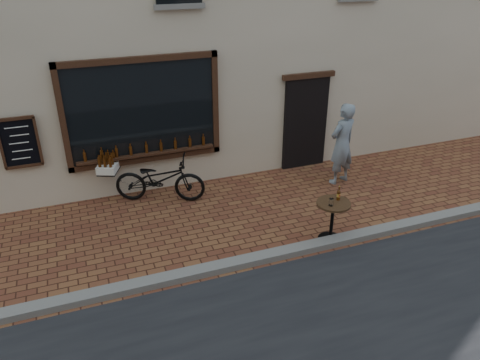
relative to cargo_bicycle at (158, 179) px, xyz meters
name	(u,v)px	position (x,y,z in m)	size (l,w,h in m)	color
ground	(296,260)	(1.78, -2.96, -0.51)	(90.00, 90.00, 0.00)	brown
kerb	(291,251)	(1.78, -2.76, -0.45)	(90.00, 0.25, 0.12)	slate
cargo_bicycle	(158,179)	(0.00, 0.00, 0.00)	(2.26, 1.38, 1.07)	black
bistro_table	(333,213)	(2.67, -2.61, 0.06)	(0.62, 0.62, 1.06)	black
pedestrian	(342,144)	(4.06, -0.58, 0.43)	(0.68, 0.45, 1.88)	gray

